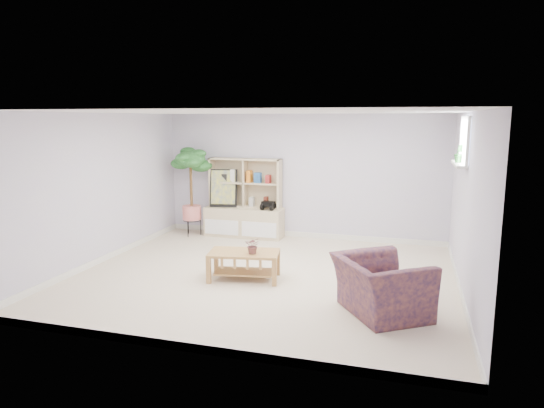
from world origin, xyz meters
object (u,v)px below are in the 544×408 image
(floor_tree, at_px, (191,192))
(armchair, at_px, (381,282))
(coffee_table, at_px, (244,265))
(storage_unit, at_px, (244,198))

(floor_tree, height_order, armchair, floor_tree)
(coffee_table, height_order, floor_tree, floor_tree)
(storage_unit, xyz_separation_m, armchair, (2.86, -3.20, -0.38))
(coffee_table, relative_size, armchair, 0.96)
(armchair, bearing_deg, floor_tree, 18.54)
(floor_tree, bearing_deg, coffee_table, -49.97)
(storage_unit, xyz_separation_m, coffee_table, (0.87, -2.46, -0.57))
(storage_unit, height_order, coffee_table, storage_unit)
(floor_tree, bearing_deg, armchair, -37.65)
(storage_unit, distance_m, armchair, 4.31)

